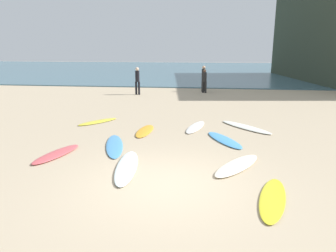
{
  "coord_description": "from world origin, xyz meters",
  "views": [
    {
      "loc": [
        0.91,
        -6.79,
        3.18
      ],
      "look_at": [
        -0.49,
        4.43,
        0.3
      ],
      "focal_mm": 33.47,
      "sensor_mm": 36.0,
      "label": 1
    }
  ],
  "objects_px": {
    "surfboard_2": "(237,165)",
    "beachgoer_far": "(204,77)",
    "surfboard_8": "(224,140)",
    "surfboard_1": "(98,122)",
    "surfboard_6": "(246,127)",
    "surfboard_0": "(114,146)",
    "beachgoer_mid": "(137,79)",
    "beachgoer_near": "(205,80)",
    "surfboard_5": "(57,154)",
    "surfboard_4": "(145,131)",
    "surfboard_7": "(127,167)",
    "surfboard_3": "(196,127)",
    "surfboard_9": "(273,199)"
  },
  "relations": [
    {
      "from": "surfboard_7",
      "to": "surfboard_9",
      "type": "xyz_separation_m",
      "value": [
        3.54,
        -1.37,
        -0.01
      ]
    },
    {
      "from": "surfboard_4",
      "to": "surfboard_7",
      "type": "bearing_deg",
      "value": -84.21
    },
    {
      "from": "surfboard_1",
      "to": "surfboard_9",
      "type": "relative_size",
      "value": 0.87
    },
    {
      "from": "surfboard_5",
      "to": "beachgoer_far",
      "type": "bearing_deg",
      "value": 88.43
    },
    {
      "from": "beachgoer_mid",
      "to": "surfboard_0",
      "type": "bearing_deg",
      "value": -80.66
    },
    {
      "from": "surfboard_4",
      "to": "surfboard_8",
      "type": "height_order",
      "value": "same"
    },
    {
      "from": "surfboard_5",
      "to": "surfboard_8",
      "type": "height_order",
      "value": "surfboard_5"
    },
    {
      "from": "surfboard_2",
      "to": "surfboard_8",
      "type": "relative_size",
      "value": 0.99
    },
    {
      "from": "surfboard_1",
      "to": "surfboard_9",
      "type": "bearing_deg",
      "value": 171.05
    },
    {
      "from": "surfboard_1",
      "to": "beachgoer_near",
      "type": "distance_m",
      "value": 10.57
    },
    {
      "from": "surfboard_2",
      "to": "surfboard_8",
      "type": "xyz_separation_m",
      "value": [
        -0.23,
        2.42,
        -0.01
      ]
    },
    {
      "from": "surfboard_1",
      "to": "surfboard_6",
      "type": "bearing_deg",
      "value": -144.5
    },
    {
      "from": "surfboard_1",
      "to": "surfboard_5",
      "type": "relative_size",
      "value": 0.98
    },
    {
      "from": "surfboard_0",
      "to": "surfboard_1",
      "type": "relative_size",
      "value": 1.33
    },
    {
      "from": "surfboard_6",
      "to": "surfboard_2",
      "type": "bearing_deg",
      "value": -139.48
    },
    {
      "from": "beachgoer_near",
      "to": "beachgoer_mid",
      "type": "distance_m",
      "value": 4.71
    },
    {
      "from": "surfboard_0",
      "to": "surfboard_5",
      "type": "distance_m",
      "value": 1.81
    },
    {
      "from": "surfboard_5",
      "to": "surfboard_7",
      "type": "bearing_deg",
      "value": -3.29
    },
    {
      "from": "surfboard_9",
      "to": "beachgoer_near",
      "type": "distance_m",
      "value": 16.0
    },
    {
      "from": "surfboard_2",
      "to": "surfboard_3",
      "type": "bearing_deg",
      "value": -40.01
    },
    {
      "from": "surfboard_3",
      "to": "surfboard_5",
      "type": "xyz_separation_m",
      "value": [
        -4.03,
        -3.8,
        0.01
      ]
    },
    {
      "from": "surfboard_3",
      "to": "surfboard_4",
      "type": "height_order",
      "value": "surfboard_3"
    },
    {
      "from": "surfboard_3",
      "to": "surfboard_6",
      "type": "xyz_separation_m",
      "value": [
        2.0,
        0.24,
        -0.0
      ]
    },
    {
      "from": "beachgoer_near",
      "to": "beachgoer_mid",
      "type": "relative_size",
      "value": 0.89
    },
    {
      "from": "surfboard_6",
      "to": "surfboard_8",
      "type": "xyz_separation_m",
      "value": [
        -0.95,
        -1.9,
        -0.0
      ]
    },
    {
      "from": "surfboard_2",
      "to": "surfboard_5",
      "type": "bearing_deg",
      "value": 29.4
    },
    {
      "from": "surfboard_8",
      "to": "beachgoer_near",
      "type": "xyz_separation_m",
      "value": [
        -0.83,
        11.63,
        0.87
      ]
    },
    {
      "from": "surfboard_1",
      "to": "surfboard_5",
      "type": "xyz_separation_m",
      "value": [
        0.2,
        -4.22,
        0.01
      ]
    },
    {
      "from": "beachgoer_near",
      "to": "surfboard_5",
      "type": "bearing_deg",
      "value": -77.35
    },
    {
      "from": "beachgoer_far",
      "to": "surfboard_8",
      "type": "bearing_deg",
      "value": 44.09
    },
    {
      "from": "beachgoer_far",
      "to": "surfboard_2",
      "type": "bearing_deg",
      "value": 44.29
    },
    {
      "from": "surfboard_0",
      "to": "beachgoer_far",
      "type": "height_order",
      "value": "beachgoer_far"
    },
    {
      "from": "surfboard_4",
      "to": "beachgoer_near",
      "type": "height_order",
      "value": "beachgoer_near"
    },
    {
      "from": "beachgoer_mid",
      "to": "surfboard_7",
      "type": "bearing_deg",
      "value": -78.11
    },
    {
      "from": "surfboard_8",
      "to": "beachgoer_far",
      "type": "distance_m",
      "value": 12.41
    },
    {
      "from": "surfboard_7",
      "to": "beachgoer_mid",
      "type": "height_order",
      "value": "beachgoer_mid"
    },
    {
      "from": "surfboard_8",
      "to": "beachgoer_near",
      "type": "height_order",
      "value": "beachgoer_near"
    },
    {
      "from": "surfboard_0",
      "to": "surfboard_8",
      "type": "height_order",
      "value": "surfboard_8"
    },
    {
      "from": "beachgoer_mid",
      "to": "beachgoer_far",
      "type": "xyz_separation_m",
      "value": [
        4.4,
        2.14,
        0.01
      ]
    },
    {
      "from": "beachgoer_mid",
      "to": "beachgoer_far",
      "type": "distance_m",
      "value": 4.89
    },
    {
      "from": "surfboard_0",
      "to": "surfboard_2",
      "type": "bearing_deg",
      "value": -35.76
    },
    {
      "from": "surfboard_2",
      "to": "surfboard_5",
      "type": "height_order",
      "value": "same"
    },
    {
      "from": "surfboard_2",
      "to": "beachgoer_far",
      "type": "relative_size",
      "value": 1.16
    },
    {
      "from": "surfboard_2",
      "to": "beachgoer_far",
      "type": "xyz_separation_m",
      "value": [
        -1.15,
        14.76,
        1.0
      ]
    },
    {
      "from": "surfboard_2",
      "to": "beachgoer_far",
      "type": "bearing_deg",
      "value": -53.08
    },
    {
      "from": "beachgoer_far",
      "to": "surfboard_0",
      "type": "bearing_deg",
      "value": 28.54
    },
    {
      "from": "beachgoer_far",
      "to": "surfboard_6",
      "type": "bearing_deg",
      "value": 49.95
    },
    {
      "from": "surfboard_5",
      "to": "surfboard_9",
      "type": "relative_size",
      "value": 0.89
    },
    {
      "from": "surfboard_5",
      "to": "beachgoer_near",
      "type": "bearing_deg",
      "value": 87.31
    },
    {
      "from": "surfboard_0",
      "to": "surfboard_1",
      "type": "xyz_separation_m",
      "value": [
        -1.68,
        3.18,
        0.0
      ]
    }
  ]
}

